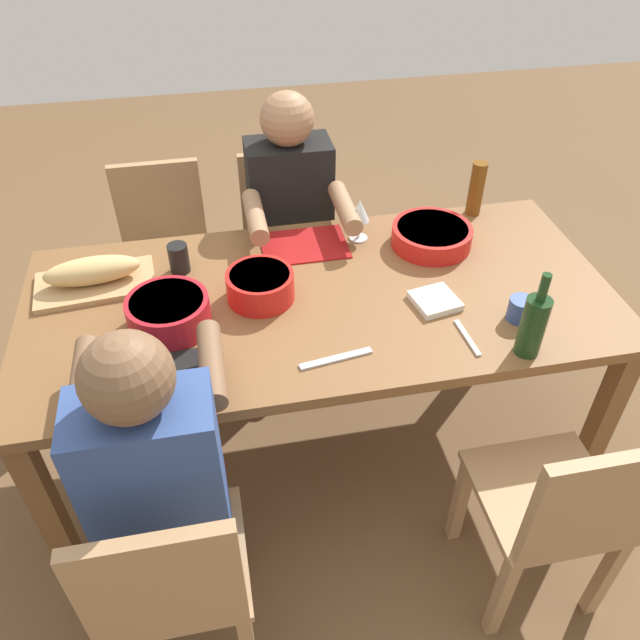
{
  "coord_description": "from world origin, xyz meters",
  "views": [
    {
      "loc": [
        0.33,
        1.65,
        2.06
      ],
      "look_at": [
        0.0,
        0.0,
        0.63
      ],
      "focal_mm": 35.33,
      "sensor_mm": 36.0,
      "label": 1
    }
  ],
  "objects_px": {
    "dining_table": "(320,313)",
    "serving_bowl_greens": "(432,235)",
    "diner_near_center": "(292,215)",
    "wine_bottle": "(533,324)",
    "beer_bottle": "(476,189)",
    "serving_bowl_salad": "(168,311)",
    "chair_far_left": "(562,510)",
    "chair_near_center": "(287,236)",
    "chair_far_right": "(171,582)",
    "cup_far_left": "(520,309)",
    "wine_glass": "(359,212)",
    "serving_bowl_fruit": "(260,284)",
    "bread_loaf": "(92,271)",
    "cutting_board": "(96,284)",
    "cup_near_right": "(179,258)",
    "chair_near_right": "(166,249)",
    "diner_far_right": "(158,474)",
    "napkin_stack": "(435,301)"
  },
  "relations": [
    {
      "from": "dining_table",
      "to": "serving_bowl_greens",
      "type": "bearing_deg",
      "value": -154.62
    },
    {
      "from": "diner_near_center",
      "to": "wine_bottle",
      "type": "height_order",
      "value": "diner_near_center"
    },
    {
      "from": "beer_bottle",
      "to": "serving_bowl_salad",
      "type": "bearing_deg",
      "value": 21.47
    },
    {
      "from": "serving_bowl_salad",
      "to": "wine_bottle",
      "type": "distance_m",
      "value": 1.11
    },
    {
      "from": "chair_far_left",
      "to": "diner_near_center",
      "type": "relative_size",
      "value": 0.71
    },
    {
      "from": "chair_near_center",
      "to": "chair_far_right",
      "type": "distance_m",
      "value": 1.67
    },
    {
      "from": "dining_table",
      "to": "chair_near_center",
      "type": "relative_size",
      "value": 2.35
    },
    {
      "from": "cup_far_left",
      "to": "wine_glass",
      "type": "bearing_deg",
      "value": -54.88
    },
    {
      "from": "serving_bowl_salad",
      "to": "wine_glass",
      "type": "bearing_deg",
      "value": -151.79
    },
    {
      "from": "dining_table",
      "to": "serving_bowl_fruit",
      "type": "height_order",
      "value": "serving_bowl_fruit"
    },
    {
      "from": "chair_near_center",
      "to": "cup_far_left",
      "type": "bearing_deg",
      "value": 120.43
    },
    {
      "from": "chair_near_center",
      "to": "bread_loaf",
      "type": "relative_size",
      "value": 2.66
    },
    {
      "from": "chair_far_left",
      "to": "cutting_board",
      "type": "bearing_deg",
      "value": -37.28
    },
    {
      "from": "dining_table",
      "to": "beer_bottle",
      "type": "relative_size",
      "value": 9.08
    },
    {
      "from": "wine_bottle",
      "to": "cup_far_left",
      "type": "xyz_separation_m",
      "value": [
        -0.04,
        -0.15,
        -0.07
      ]
    },
    {
      "from": "chair_near_center",
      "to": "serving_bowl_fruit",
      "type": "relative_size",
      "value": 3.75
    },
    {
      "from": "wine_glass",
      "to": "cup_far_left",
      "type": "xyz_separation_m",
      "value": [
        -0.4,
        0.56,
        -0.08
      ]
    },
    {
      "from": "serving_bowl_greens",
      "to": "serving_bowl_salad",
      "type": "bearing_deg",
      "value": 16.52
    },
    {
      "from": "beer_bottle",
      "to": "wine_bottle",
      "type": "bearing_deg",
      "value": 79.67
    },
    {
      "from": "chair_near_center",
      "to": "cup_near_right",
      "type": "height_order",
      "value": "chair_near_center"
    },
    {
      "from": "chair_near_right",
      "to": "beer_bottle",
      "type": "height_order",
      "value": "beer_bottle"
    },
    {
      "from": "dining_table",
      "to": "wine_bottle",
      "type": "distance_m",
      "value": 0.71
    },
    {
      "from": "dining_table",
      "to": "chair_near_right",
      "type": "bearing_deg",
      "value": -55.13
    },
    {
      "from": "serving_bowl_fruit",
      "to": "beer_bottle",
      "type": "distance_m",
      "value": 0.99
    },
    {
      "from": "serving_bowl_salad",
      "to": "serving_bowl_fruit",
      "type": "bearing_deg",
      "value": -163.47
    },
    {
      "from": "serving_bowl_fruit",
      "to": "cup_far_left",
      "type": "relative_size",
      "value": 2.83
    },
    {
      "from": "serving_bowl_greens",
      "to": "diner_far_right",
      "type": "bearing_deg",
      "value": 39.09
    },
    {
      "from": "dining_table",
      "to": "chair_far_right",
      "type": "height_order",
      "value": "chair_far_right"
    },
    {
      "from": "chair_near_right",
      "to": "serving_bowl_greens",
      "type": "distance_m",
      "value": 1.2
    },
    {
      "from": "cutting_board",
      "to": "wine_glass",
      "type": "height_order",
      "value": "wine_glass"
    },
    {
      "from": "serving_bowl_fruit",
      "to": "napkin_stack",
      "type": "height_order",
      "value": "serving_bowl_fruit"
    },
    {
      "from": "serving_bowl_salad",
      "to": "serving_bowl_greens",
      "type": "xyz_separation_m",
      "value": [
        -0.97,
        -0.29,
        -0.02
      ]
    },
    {
      "from": "cutting_board",
      "to": "bread_loaf",
      "type": "relative_size",
      "value": 1.25
    },
    {
      "from": "cup_near_right",
      "to": "cup_far_left",
      "type": "bearing_deg",
      "value": 155.71
    },
    {
      "from": "cutting_board",
      "to": "beer_bottle",
      "type": "height_order",
      "value": "beer_bottle"
    },
    {
      "from": "diner_near_center",
      "to": "cutting_board",
      "type": "distance_m",
      "value": 0.85
    },
    {
      "from": "chair_near_right",
      "to": "chair_far_right",
      "type": "bearing_deg",
      "value": 90.0
    },
    {
      "from": "beer_bottle",
      "to": "napkin_stack",
      "type": "bearing_deg",
      "value": 57.09
    },
    {
      "from": "diner_far_right",
      "to": "bread_loaf",
      "type": "distance_m",
      "value": 0.84
    },
    {
      "from": "bread_loaf",
      "to": "wine_bottle",
      "type": "height_order",
      "value": "wine_bottle"
    },
    {
      "from": "diner_far_right",
      "to": "beer_bottle",
      "type": "xyz_separation_m",
      "value": [
        -1.26,
        -1.02,
        0.15
      ]
    },
    {
      "from": "dining_table",
      "to": "chair_far_left",
      "type": "height_order",
      "value": "chair_far_left"
    },
    {
      "from": "cup_far_left",
      "to": "chair_far_right",
      "type": "bearing_deg",
      "value": 25.12
    },
    {
      "from": "chair_near_center",
      "to": "chair_far_left",
      "type": "bearing_deg",
      "value": 109.21
    },
    {
      "from": "chair_near_right",
      "to": "beer_bottle",
      "type": "bearing_deg",
      "value": 163.33
    },
    {
      "from": "serving_bowl_fruit",
      "to": "cutting_board",
      "type": "distance_m",
      "value": 0.58
    },
    {
      "from": "serving_bowl_salad",
      "to": "cup_far_left",
      "type": "bearing_deg",
      "value": 170.69
    },
    {
      "from": "chair_near_center",
      "to": "beer_bottle",
      "type": "relative_size",
      "value": 3.86
    },
    {
      "from": "wine_bottle",
      "to": "serving_bowl_fruit",
      "type": "bearing_deg",
      "value": -28.95
    },
    {
      "from": "chair_far_left",
      "to": "chair_near_right",
      "type": "relative_size",
      "value": 1.0
    }
  ]
}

